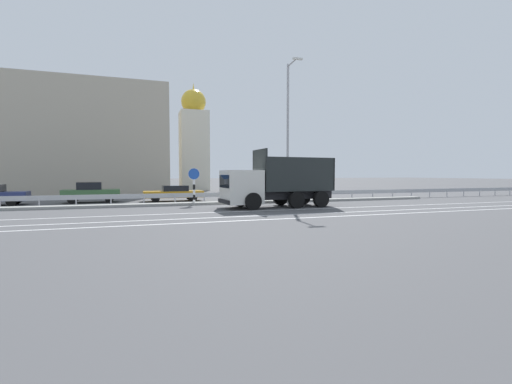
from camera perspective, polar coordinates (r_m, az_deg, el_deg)
ground_plane at (r=22.06m, az=-1.47°, el=-2.56°), size 320.00×320.00×0.00m
lane_strip_0 at (r=20.65m, az=5.64°, el=-2.94°), size 59.44×0.16×0.01m
lane_strip_1 at (r=18.61m, az=8.55°, el=-3.61°), size 59.44×0.16×0.01m
lane_strip_2 at (r=17.30m, az=10.81°, el=-4.12°), size 59.44×0.16×0.01m
median_island at (r=24.83m, az=-3.45°, el=-1.74°), size 32.69×1.10×0.18m
median_guardrail at (r=25.71m, az=-4.01°, el=-0.50°), size 59.44×0.09×0.78m
dump_truck at (r=21.85m, az=1.62°, el=0.75°), size 7.43×2.92×3.70m
median_road_sign at (r=24.14m, az=-10.29°, el=1.17°), size 0.82×0.16×2.56m
street_lamp_1 at (r=26.44m, az=5.42°, el=10.73°), size 0.71×2.16×10.42m
parked_car_2 at (r=28.52m, az=-25.78°, el=-0.06°), size 4.07×2.05×1.54m
parked_car_3 at (r=27.86m, az=-13.54°, el=-0.15°), size 4.63×1.95×1.24m
background_building_0 at (r=44.26m, az=-26.16°, el=7.66°), size 17.35×11.72×11.96m
church_tower at (r=46.60m, az=-10.31°, el=8.32°), size 3.60×3.60×14.19m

